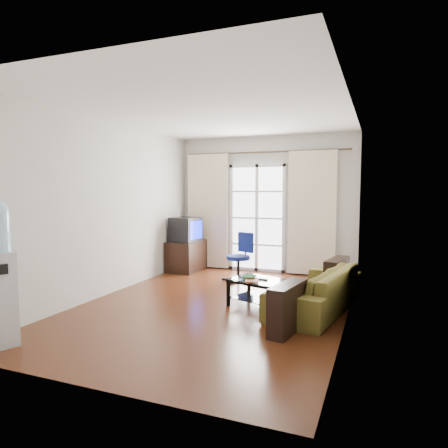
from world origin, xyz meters
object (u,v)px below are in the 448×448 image
at_px(crt_tv, 185,229).
at_px(task_chair, 239,267).
at_px(tv_stand, 186,256).
at_px(coffee_table, 265,290).
at_px(sofa, 316,289).

bearing_deg(crt_tv, task_chair, -10.65).
distance_m(tv_stand, task_chair, 1.40).
relative_size(tv_stand, crt_tv, 1.42).
xyz_separation_m(coffee_table, tv_stand, (-2.19, 1.93, 0.05)).
distance_m(tv_stand, crt_tv, 0.55).
bearing_deg(task_chair, tv_stand, -175.67).
bearing_deg(tv_stand, crt_tv, -89.04).
bearing_deg(crt_tv, coffee_table, -33.13).
height_order(sofa, tv_stand, tv_stand).
bearing_deg(tv_stand, task_chair, -19.11).
bearing_deg(task_chair, sofa, -14.55).
bearing_deg(crt_tv, tv_stand, 97.17).
height_order(crt_tv, task_chair, crt_tv).
xyz_separation_m(crt_tv, task_chair, (1.31, -0.43, -0.59)).
bearing_deg(coffee_table, tv_stand, 138.59).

